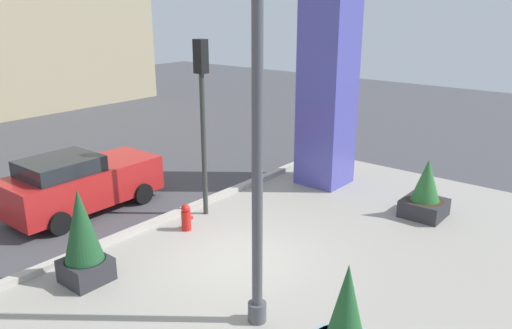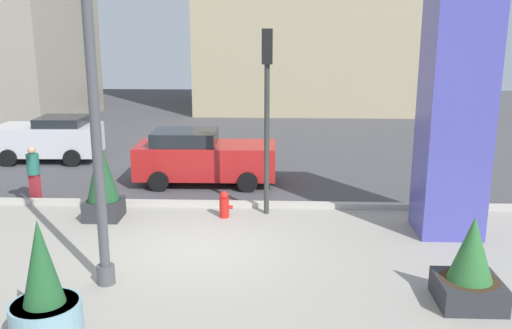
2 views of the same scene
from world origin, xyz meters
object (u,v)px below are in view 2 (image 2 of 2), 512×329
object	(u,v)px
car_curb_west	(50,138)
car_curb_east	(203,157)
potted_plant_near_right	(470,268)
pedestrian_by_curb	(34,171)
potted_plant_near_left	(44,297)
potted_plant_curbside	(102,182)
traffic_light_far_side	(267,93)
lamp_post	(94,100)
art_pillar_blue	(455,112)
fire_hydrant	(224,205)

from	to	relation	value
car_curb_west	car_curb_east	bearing A→B (deg)	-25.33
potted_plant_near_right	pedestrian_by_curb	xyz separation A→B (m)	(-10.76, 5.93, 0.20)
potted_plant_near_right	pedestrian_by_curb	world-z (taller)	potted_plant_near_right
car_curb_west	car_curb_east	xyz separation A→B (m)	(6.34, -3.00, 0.01)
potted_plant_near_left	car_curb_west	world-z (taller)	potted_plant_near_left
potted_plant_near_left	potted_plant_curbside	distance (m)	6.02
potted_plant_curbside	traffic_light_far_side	size ratio (longest dim) A/B	0.44
potted_plant_near_left	potted_plant_near_right	bearing A→B (deg)	11.76
lamp_post	potted_plant_near_left	distance (m)	3.62
lamp_post	car_curb_east	size ratio (longest dim) A/B	1.67
potted_plant_near_right	car_curb_west	distance (m)	16.55
art_pillar_blue	fire_hydrant	world-z (taller)	art_pillar_blue
fire_hydrant	pedestrian_by_curb	xyz separation A→B (m)	(-5.76, 1.29, 0.55)
potted_plant_near_left	pedestrian_by_curb	world-z (taller)	potted_plant_near_left
potted_plant_near_left	potted_plant_curbside	bearing A→B (deg)	98.54
potted_plant_near_right	car_curb_east	distance (m)	10.01
car_curb_east	traffic_light_far_side	bearing A→B (deg)	-54.32
potted_plant_curbside	car_curb_east	size ratio (longest dim) A/B	0.48
art_pillar_blue	car_curb_west	distance (m)	15.05
potted_plant_near_left	pedestrian_by_curb	xyz separation A→B (m)	(-3.43, 7.46, 0.15)
art_pillar_blue	car_curb_east	distance (m)	8.19
art_pillar_blue	lamp_post	bearing A→B (deg)	-157.03
car_curb_west	fire_hydrant	bearing A→B (deg)	-40.91
art_pillar_blue	fire_hydrant	distance (m)	6.33
traffic_light_far_side	car_curb_west	size ratio (longest dim) A/B	1.29
potted_plant_curbside	fire_hydrant	xyz separation A→B (m)	(3.23, 0.22, -0.67)
fire_hydrant	car_curb_west	size ratio (longest dim) A/B	0.19
traffic_light_far_side	car_curb_east	bearing A→B (deg)	125.68
fire_hydrant	car_curb_west	world-z (taller)	car_curb_west
lamp_post	traffic_light_far_side	world-z (taller)	lamp_post
potted_plant_near_left	potted_plant_near_right	xyz separation A→B (m)	(7.34, 1.53, -0.05)
lamp_post	traffic_light_far_side	xyz separation A→B (m)	(3.13, 4.48, -0.37)
pedestrian_by_curb	car_curb_west	bearing A→B (deg)	107.36
potted_plant_near_left	fire_hydrant	distance (m)	6.61
pedestrian_by_curb	art_pillar_blue	bearing A→B (deg)	-10.56
potted_plant_near_left	fire_hydrant	size ratio (longest dim) A/B	2.80
art_pillar_blue	car_curb_west	bearing A→B (deg)	151.02
potted_plant_curbside	potted_plant_near_right	distance (m)	9.34
lamp_post	art_pillar_blue	xyz separation A→B (m)	(7.67, 3.25, -0.66)
fire_hydrant	traffic_light_far_side	distance (m)	3.21
traffic_light_far_side	pedestrian_by_curb	bearing A→B (deg)	172.54
potted_plant_near_left	car_curb_east	xyz separation A→B (m)	(1.33, 9.54, 0.12)
lamp_post	car_curb_west	size ratio (longest dim) A/B	1.96
art_pillar_blue	fire_hydrant	size ratio (longest dim) A/B	8.14
traffic_light_far_side	pedestrian_by_curb	size ratio (longest dim) A/B	3.02
fire_hydrant	car_curb_west	bearing A→B (deg)	139.09
lamp_post	fire_hydrant	size ratio (longest dim) A/B	10.14
car_curb_east	potted_plant_curbside	bearing A→B (deg)	-121.71
fire_hydrant	potted_plant_near_right	bearing A→B (deg)	-42.86
potted_plant_near_right	car_curb_west	world-z (taller)	potted_plant_near_right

